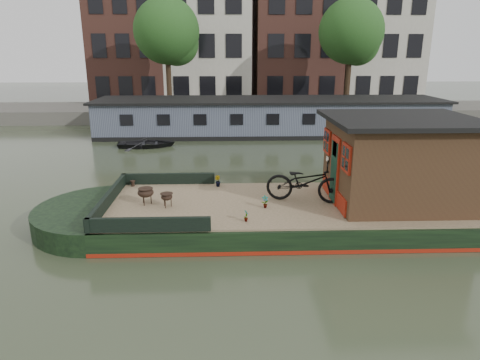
{
  "coord_description": "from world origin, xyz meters",
  "views": [
    {
      "loc": [
        -2.63,
        -11.43,
        4.78
      ],
      "look_at": [
        -2.22,
        0.5,
        1.18
      ],
      "focal_mm": 32.0,
      "sensor_mm": 36.0,
      "label": 1
    }
  ],
  "objects_px": {
    "bicycle": "(305,182)",
    "brazier_rear": "(167,200)",
    "dinghy": "(147,141)",
    "potted_plant_a": "(265,202)",
    "brazier_front": "(146,196)",
    "cabin": "(398,160)"
  },
  "relations": [
    {
      "from": "potted_plant_a",
      "to": "brazier_front",
      "type": "height_order",
      "value": "brazier_front"
    },
    {
      "from": "brazier_rear",
      "to": "dinghy",
      "type": "distance_m",
      "value": 11.14
    },
    {
      "from": "dinghy",
      "to": "brazier_front",
      "type": "bearing_deg",
      "value": -174.65
    },
    {
      "from": "bicycle",
      "to": "dinghy",
      "type": "relative_size",
      "value": 0.76
    },
    {
      "from": "cabin",
      "to": "dinghy",
      "type": "bearing_deg",
      "value": 130.07
    },
    {
      "from": "cabin",
      "to": "bicycle",
      "type": "bearing_deg",
      "value": 177.86
    },
    {
      "from": "bicycle",
      "to": "potted_plant_a",
      "type": "xyz_separation_m",
      "value": [
        -1.18,
        -0.51,
        -0.41
      ]
    },
    {
      "from": "cabin",
      "to": "brazier_rear",
      "type": "bearing_deg",
      "value": -177.92
    },
    {
      "from": "dinghy",
      "to": "cabin",
      "type": "bearing_deg",
      "value": -144.54
    },
    {
      "from": "potted_plant_a",
      "to": "brazier_front",
      "type": "bearing_deg",
      "value": 172.84
    },
    {
      "from": "bicycle",
      "to": "brazier_rear",
      "type": "relative_size",
      "value": 5.63
    },
    {
      "from": "brazier_rear",
      "to": "dinghy",
      "type": "height_order",
      "value": "brazier_rear"
    },
    {
      "from": "bicycle",
      "to": "brazier_front",
      "type": "distance_m",
      "value": 4.52
    },
    {
      "from": "cabin",
      "to": "brazier_front",
      "type": "bearing_deg",
      "value": 179.94
    },
    {
      "from": "cabin",
      "to": "dinghy",
      "type": "distance_m",
      "value": 13.96
    },
    {
      "from": "potted_plant_a",
      "to": "dinghy",
      "type": "bearing_deg",
      "value": 115.18
    },
    {
      "from": "potted_plant_a",
      "to": "bicycle",
      "type": "bearing_deg",
      "value": 23.12
    },
    {
      "from": "bicycle",
      "to": "brazier_rear",
      "type": "xyz_separation_m",
      "value": [
        -3.89,
        -0.33,
        -0.39
      ]
    },
    {
      "from": "potted_plant_a",
      "to": "brazier_rear",
      "type": "bearing_deg",
      "value": 176.29
    },
    {
      "from": "dinghy",
      "to": "potted_plant_a",
      "type": "bearing_deg",
      "value": -159.42
    },
    {
      "from": "brazier_front",
      "to": "cabin",
      "type": "bearing_deg",
      "value": -0.06
    },
    {
      "from": "brazier_front",
      "to": "potted_plant_a",
      "type": "bearing_deg",
      "value": -7.16
    }
  ]
}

